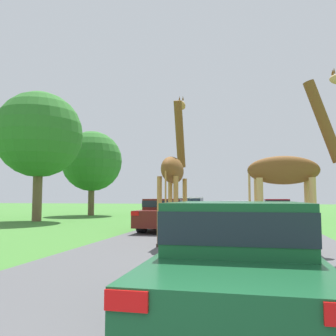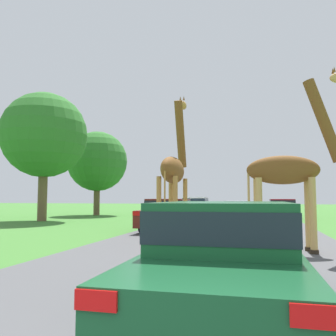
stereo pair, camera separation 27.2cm
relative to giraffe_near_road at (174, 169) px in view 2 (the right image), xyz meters
name	(u,v)px [view 2 (the right image)]	position (x,y,z in m)	size (l,w,h in m)	color
road	(240,215)	(1.34, 19.36, -2.41)	(7.84, 120.00, 0.00)	#4C4C4F
giraffe_near_road	(174,169)	(0.00, 0.00, 0.00)	(0.72, 3.02, 5.22)	#B77F3D
giraffe_companion	(291,169)	(3.54, -1.05, -0.16)	(2.89, 0.88, 5.09)	tan
car_lead_maroon	(225,256)	(2.18, -6.80, -1.67)	(1.75, 4.40, 1.41)	#144C28
car_queue_right	(196,207)	(-1.63, 14.40, -1.63)	(1.78, 4.21, 1.50)	silver
car_queue_left	(282,208)	(4.47, 15.55, -1.70)	(1.83, 4.50, 1.35)	maroon
car_far_ahead	(169,213)	(-1.27, 4.47, -1.67)	(1.84, 4.62, 1.41)	#561914
car_verge_right	(240,211)	(1.74, 9.17, -1.73)	(1.74, 4.78, 1.28)	gray
tree_centre_back	(44,135)	(-10.44, 8.60, 3.01)	(5.42, 5.42, 8.16)	brown
tree_far_right	(97,162)	(-10.20, 16.03, 2.06)	(4.99, 4.99, 6.99)	brown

